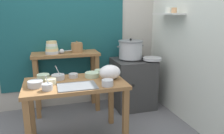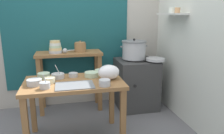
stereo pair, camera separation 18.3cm
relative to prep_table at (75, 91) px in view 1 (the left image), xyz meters
The scene contains 21 objects.
wall_back 1.35m from the prep_table, 79.23° to the left, with size 4.40×0.12×2.60m.
wall_right 1.70m from the prep_table, ahead, with size 0.30×3.20×2.60m.
prep_table is the anchor object (origin of this frame).
back_shelf_table 0.87m from the prep_table, 90.96° to the left, with size 0.96×0.40×0.90m.
stove_block 1.26m from the prep_table, 36.54° to the left, with size 0.60×0.61×0.78m.
steamer_pot 1.26m from the prep_table, 38.41° to the left, with size 0.43×0.38×0.31m.
clay_pot 0.95m from the prep_table, 79.97° to the left, with size 0.17×0.17×0.17m.
bowl_stack_enamel 0.94m from the prep_table, 103.69° to the left, with size 0.19×0.19×0.18m.
ladle 0.87m from the prep_table, 94.45° to the left, with size 0.25×0.10×0.07m.
serving_tray 0.21m from the prep_table, 89.54° to the right, with size 0.40×0.28×0.01m, color slate.
plastic_bag 0.44m from the prep_table, ahead, with size 0.25×0.20×0.17m, color white.
wide_pan 1.36m from the prep_table, 24.16° to the left, with size 0.28×0.28×0.04m, color #B7BABF.
prep_bowl_0 0.38m from the prep_table, 147.65° to the right, with size 0.10×0.10×0.16m.
prep_bowl_1 0.29m from the prep_table, 30.46° to the left, with size 0.17×0.17×0.06m.
prep_bowl_2 0.41m from the prep_table, 151.69° to the left, with size 0.14×0.14×0.07m.
prep_bowl_3 0.30m from the prep_table, behind, with size 0.12×0.12×0.06m.
prep_bowl_4 0.27m from the prep_table, 138.49° to the left, with size 0.15×0.15×0.17m.
prep_bowl_5 0.43m from the prep_table, 35.49° to the left, with size 0.12×0.12×0.05m.
prep_bowl_6 0.22m from the prep_table, 88.50° to the left, with size 0.11×0.11×0.05m.
prep_bowl_7 0.42m from the prep_table, 37.86° to the right, with size 0.12×0.12×0.07m.
prep_bowl_8 0.44m from the prep_table, behind, with size 0.16×0.16×0.07m.
Camera 1 is at (-0.41, -2.36, 1.46)m, focal length 34.92 mm.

